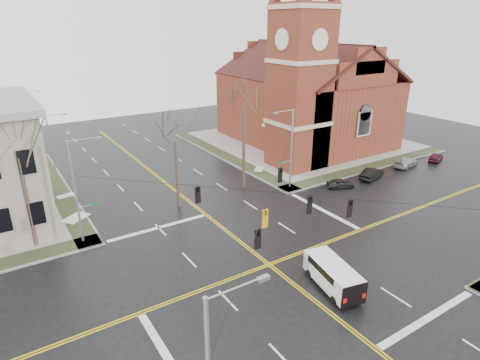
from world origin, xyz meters
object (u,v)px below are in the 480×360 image
church (304,89)px  parked_car_b (372,174)px  parked_car_a (340,183)px  streetlight_north_b (30,115)px  cargo_van (331,273)px  tree_nw_far (17,151)px  tree_nw_near (175,137)px  parked_car_d (436,157)px  parked_car_c (406,162)px  signal_pole_nw (77,189)px  tree_ne (244,103)px  streetlight_north_a (52,146)px  signal_pole_ne (290,147)px

church → parked_car_b: church is taller
church → parked_car_a: church is taller
streetlight_north_b → cargo_van: 54.25m
tree_nw_far → tree_nw_near: tree_nw_far is taller
parked_car_d → parked_car_c: bearing=62.3°
church → cargo_van: size_ratio=5.12×
signal_pole_nw → tree_ne: bearing=8.6°
church → parked_car_a: size_ratio=8.51×
signal_pole_nw → streetlight_north_a: (0.67, 16.50, -0.48)m
cargo_van → parked_car_c: 30.25m
parked_car_a → tree_ne: size_ratio=0.24×
streetlight_north_b → church: bearing=-33.2°
streetlight_north_b → parked_car_c: size_ratio=1.84×
church → streetlight_north_b: 42.53m
streetlight_north_a → parked_car_a: size_ratio=2.48×
streetlight_north_b → parked_car_a: 48.19m
church → streetlight_north_a: bearing=174.8°
streetlight_north_a → parked_car_a: (27.04, -19.69, -3.92)m
church → signal_pole_nw: church is taller
signal_pole_nw → streetlight_north_a: size_ratio=1.12×
signal_pole_ne → tree_ne: bearing=147.8°
tree_ne → parked_car_a: bearing=-32.2°
streetlight_north_b → cargo_van: bearing=-76.4°
cargo_van → parked_car_a: 19.32m
signal_pole_ne → church: bearing=44.7°
signal_pole_ne → streetlight_north_a: size_ratio=1.12×
signal_pole_nw → parked_car_b: signal_pole_nw is taller
parked_car_d → streetlight_north_a: bearing=46.1°
streetlight_north_a → tree_nw_near: 17.34m
parked_car_c → tree_nw_far: size_ratio=0.37×
parked_car_a → tree_nw_near: bearing=96.2°
streetlight_north_b → parked_car_a: size_ratio=2.48×
tree_nw_far → tree_ne: tree_ne is taller
streetlight_north_a → parked_car_c: streetlight_north_a is taller
church → streetlight_north_b: church is taller
church → tree_ne: 20.75m
signal_pole_nw → tree_ne: size_ratio=0.66×
parked_car_c → tree_nw_far: tree_nw_far is taller
signal_pole_nw → parked_car_d: (46.01, -3.34, -4.36)m
signal_pole_ne → streetlight_north_b: size_ratio=1.12×
tree_nw_near → cargo_van: bearing=-79.0°
parked_car_c → parked_car_d: size_ratio=1.25×
parked_car_b → parked_car_d: 12.98m
signal_pole_nw → streetlight_north_b: bearing=89.0°
church → parked_car_c: 18.23m
tree_nw_near → tree_ne: (8.43, 0.67, 2.39)m
signal_pole_nw → tree_ne: (18.27, 2.76, 4.89)m
streetlight_north_a → tree_nw_near: bearing=-57.5°
signal_pole_nw → streetlight_north_b: 36.51m
signal_pole_ne → streetlight_north_b: bearing=121.1°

